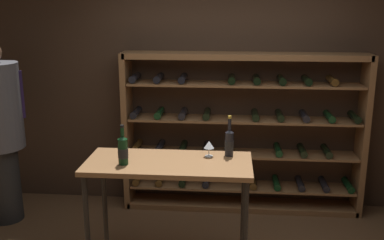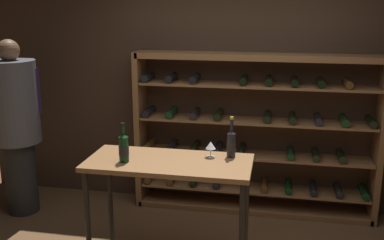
{
  "view_description": "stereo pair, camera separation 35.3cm",
  "coord_description": "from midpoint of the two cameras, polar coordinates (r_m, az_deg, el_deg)",
  "views": [
    {
      "loc": [
        0.11,
        -3.13,
        2.21
      ],
      "look_at": [
        -0.19,
        0.28,
        1.32
      ],
      "focal_mm": 41.91,
      "sensor_mm": 36.0,
      "label": 1
    },
    {
      "loc": [
        0.46,
        -3.08,
        2.21
      ],
      "look_at": [
        -0.19,
        0.28,
        1.32
      ],
      "focal_mm": 41.91,
      "sensor_mm": 36.0,
      "label": 2
    }
  ],
  "objects": [
    {
      "name": "wine_bottle_gold_foil",
      "position": [
        3.62,
        -5.94,
        -3.58
      ],
      "size": [
        0.08,
        0.08,
        0.32
      ],
      "color": "black",
      "rests_on": "tasting_table"
    },
    {
      "name": "tasting_table",
      "position": [
        3.71,
        -0.2,
        -6.78
      ],
      "size": [
        1.35,
        0.61,
        0.97
      ],
      "color": "brown",
      "rests_on": "ground"
    },
    {
      "name": "person_bystander_red_print",
      "position": [
        4.96,
        -19.68,
        -0.15
      ],
      "size": [
        0.5,
        0.5,
        1.87
      ],
      "rotation": [
        0.0,
        0.0,
        -1.89
      ],
      "color": "black",
      "rests_on": "ground"
    },
    {
      "name": "back_wall",
      "position": [
        4.9,
        7.51,
        4.96
      ],
      "size": [
        5.85,
        0.1,
        2.8
      ],
      "primitive_type": "cube",
      "color": "#3D2B1E",
      "rests_on": "ground"
    },
    {
      "name": "wine_glass_stemmed_left",
      "position": [
        3.73,
        5.11,
        -3.34
      ],
      "size": [
        0.08,
        0.08,
        0.13
      ],
      "color": "silver",
      "rests_on": "tasting_table"
    },
    {
      "name": "wine_bottle_black_capsule",
      "position": [
        3.75,
        7.73,
        -3.01
      ],
      "size": [
        0.08,
        0.08,
        0.35
      ],
      "color": "black",
      "rests_on": "tasting_table"
    },
    {
      "name": "wine_rack",
      "position": [
        4.81,
        9.9,
        -2.03
      ],
      "size": [
        2.56,
        0.32,
        1.72
      ],
      "color": "brown",
      "rests_on": "ground"
    }
  ]
}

